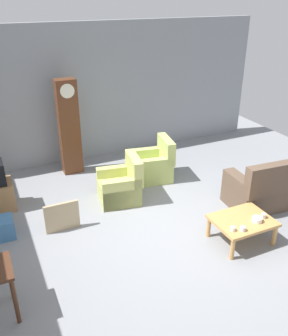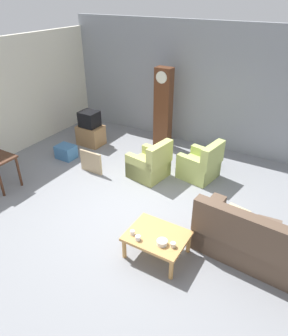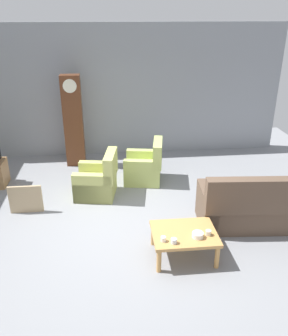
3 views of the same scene
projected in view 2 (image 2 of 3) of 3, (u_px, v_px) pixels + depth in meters
ground_plane at (138, 210)px, 6.18m from camera, size 10.40×10.40×0.00m
garage_door_wall at (210, 88)px, 8.05m from camera, size 8.40×0.16×3.20m
pegboard_wall_left at (1, 101)px, 7.61m from camera, size 0.12×6.40×2.88m
couch_floral at (262, 246)px, 4.84m from camera, size 2.16×1.04×1.04m
armchair_olive_near at (150, 165)px, 7.14m from camera, size 0.90×0.87×0.92m
armchair_olive_far at (200, 166)px, 7.12m from camera, size 0.91×0.88×0.92m
coffee_table_wood at (157, 238)px, 4.99m from camera, size 0.96×0.76×0.42m
grandfather_clock at (163, 108)px, 8.23m from camera, size 0.44×0.30×2.14m
tv_stand_cabinet at (91, 135)px, 8.68m from camera, size 0.68×0.52×0.54m
tv_crt at (89, 119)px, 8.44m from camera, size 0.48×0.44×0.42m
framed_picture_leaning at (91, 162)px, 7.35m from camera, size 0.60×0.05×0.54m
storage_box_blue at (66, 152)px, 8.02m from camera, size 0.48×0.38×0.35m
cup_white_porcelain at (132, 232)px, 4.95m from camera, size 0.07×0.07×0.07m
cup_blue_rimmed at (138, 238)px, 4.84m from camera, size 0.09×0.09×0.07m
cup_cream_tall at (173, 245)px, 4.71m from camera, size 0.09×0.09×0.08m
bowl_white_stacked at (162, 242)px, 4.76m from camera, size 0.17×0.17×0.08m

